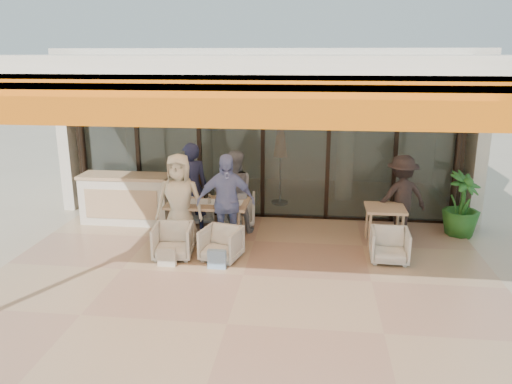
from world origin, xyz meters
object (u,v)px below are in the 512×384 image
at_px(diner_grey, 234,192).
at_px(diner_periwinkle, 226,203).
at_px(chair_near_right, 221,243).
at_px(standing_woman, 401,197).
at_px(host_counter, 126,199).
at_px(chair_far_right, 238,208).
at_px(side_table, 385,213).
at_px(diner_navy, 191,187).
at_px(side_chair, 390,244).
at_px(chair_near_left, 173,240).
at_px(diner_cream, 179,202).
at_px(chair_far_left, 198,209).
at_px(dining_table, 208,205).
at_px(potted_palm, 462,205).

relative_size(diner_grey, diner_periwinkle, 0.93).
xyz_separation_m(chair_near_right, standing_woman, (3.18, 1.47, 0.49)).
xyz_separation_m(host_counter, chair_far_right, (2.30, 0.22, -0.18)).
bearing_deg(chair_near_right, side_table, 33.22).
height_order(chair_far_right, chair_near_right, chair_far_right).
bearing_deg(diner_navy, side_chair, 141.63).
xyz_separation_m(host_counter, side_chair, (5.13, -1.43, -0.21)).
bearing_deg(chair_near_left, host_counter, 124.97).
bearing_deg(diner_cream, standing_woman, 9.57).
relative_size(chair_far_left, diner_navy, 0.34).
bearing_deg(chair_far_left, host_counter, -11.11).
xyz_separation_m(host_counter, side_table, (5.13, -0.68, 0.11)).
distance_m(dining_table, potted_palm, 4.86).
distance_m(dining_table, side_chair, 3.36).
distance_m(diner_grey, potted_palm, 4.39).
height_order(host_counter, potted_palm, potted_palm).
height_order(chair_near_right, diner_grey, diner_grey).
bearing_deg(diner_periwinkle, chair_near_left, -163.83).
bearing_deg(chair_far_left, diner_periwinkle, 101.39).
bearing_deg(side_table, diner_periwinkle, -169.91).
relative_size(chair_far_right, side_table, 0.95).
relative_size(standing_woman, potted_palm, 1.29).
height_order(chair_far_right, standing_woman, standing_woman).
bearing_deg(diner_navy, standing_woman, 159.91).
xyz_separation_m(chair_far_left, diner_navy, (0.00, -0.50, 0.59)).
height_order(dining_table, diner_navy, diner_navy).
distance_m(chair_far_left, diner_navy, 0.77).
height_order(diner_cream, standing_woman, diner_cream).
bearing_deg(dining_table, chair_near_left, -113.43).
distance_m(dining_table, standing_woman, 3.64).
bearing_deg(standing_woman, diner_periwinkle, -1.25).
bearing_deg(dining_table, standing_woman, 8.09).
bearing_deg(diner_grey, host_counter, -21.88).
bearing_deg(dining_table, side_chair, -12.14).
bearing_deg(standing_woman, side_chair, 56.00).
bearing_deg(chair_near_left, diner_navy, 84.12).
xyz_separation_m(dining_table, diner_cream, (-0.41, -0.46, 0.18)).
height_order(host_counter, chair_far_right, host_counter).
relative_size(chair_near_right, potted_palm, 0.51).
bearing_deg(chair_near_right, diner_cream, 162.95).
bearing_deg(chair_near_left, potted_palm, 12.34).
height_order(chair_far_right, diner_periwinkle, diner_periwinkle).
distance_m(chair_near_left, diner_cream, 0.73).
relative_size(dining_table, chair_far_left, 2.47).
distance_m(chair_near_left, diner_navy, 1.51).
relative_size(dining_table, side_chair, 2.35).
xyz_separation_m(chair_far_right, potted_palm, (4.37, -0.19, 0.27)).
xyz_separation_m(diner_navy, standing_woman, (4.02, 0.07, -0.08)).
bearing_deg(chair_far_left, chair_near_left, 70.42).
relative_size(chair_far_right, diner_navy, 0.40).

